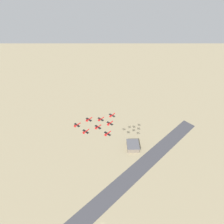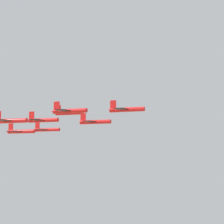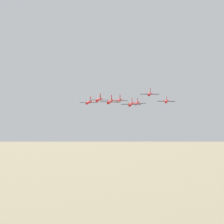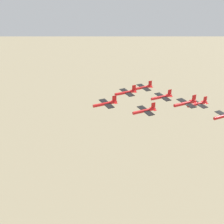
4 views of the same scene
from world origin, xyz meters
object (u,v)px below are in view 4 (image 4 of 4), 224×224
Objects in this scene: jet_1 at (145,111)px; jet_7 at (198,104)px; jet_2 at (126,92)px; jet_3 at (186,103)px; jet_5 at (143,87)px; jet_4 at (162,97)px; jet_0 at (106,104)px.

jet_1 is 23.36m from jet_7.
jet_2 is 23.66m from jet_3.
jet_3 is at bearing -120.47° from jet_1.
jet_5 is (22.33, 7.64, -0.77)m from jet_1.
jet_3 reaches higher than jet_4.
jet_4 is at bearing -120.47° from jet_2.
jet_5 is at bearing -29.54° from jet_1.
jet_1 is 13.50m from jet_4.
jet_1 is at bearing 120.47° from jet_4.
jet_5 is at bearing 0.00° from jet_4.
jet_4 is (13.25, -2.60, 0.32)m from jet_1.
jet_0 reaches higher than jet_2.
jet_4 is at bearing 59.53° from jet_7.
jet_7 is (21.58, -28.27, -4.21)m from jet_0.
jet_0 reaches higher than jet_4.
jet_2 is 1.00× the size of jet_5.
jet_4 is at bearing 0.00° from jet_3.
jet_2 is 27.25m from jet_7.
jet_3 is (-4.91, -23.08, 1.68)m from jet_2.
jet_2 is 1.00× the size of jet_4.
jet_0 is at bearing 59.53° from jet_3.
jet_0 is 27.15m from jet_5.
jet_7 is at bearing -59.53° from jet_3.
jet_2 is 13.56m from jet_4.
jet_3 reaches higher than jet_7.
jet_4 is (17.41, -15.44, -1.83)m from jet_0.
jet_2 reaches higher than jet_1.
jet_2 is at bearing 0.00° from jet_1.
jet_7 is (8.33, -25.68, -3.72)m from jet_2.
jet_7 is at bearing -120.47° from jet_2.
jet_3 is (4.17, -12.84, 3.34)m from jet_1.
jet_7 is at bearing -150.46° from jet_5.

